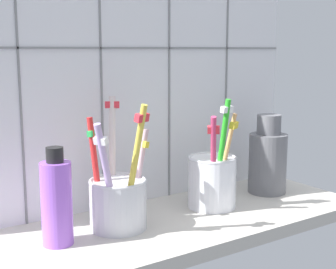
% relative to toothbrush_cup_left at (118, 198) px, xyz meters
% --- Properties ---
extents(counter_slab, '(0.64, 0.22, 0.02)m').
position_rel_toothbrush_cup_left_xyz_m(counter_slab, '(0.09, -0.02, -0.05)').
color(counter_slab, '#BCB7AD').
rests_on(counter_slab, ground).
extents(tile_wall_back, '(0.64, 0.02, 0.45)m').
position_rel_toothbrush_cup_left_xyz_m(tile_wall_back, '(0.09, 0.10, 0.16)').
color(tile_wall_back, white).
rests_on(tile_wall_back, ground).
extents(toothbrush_cup_left, '(0.11, 0.13, 0.19)m').
position_rel_toothbrush_cup_left_xyz_m(toothbrush_cup_left, '(0.00, 0.00, 0.00)').
color(toothbrush_cup_left, silver).
rests_on(toothbrush_cup_left, counter_slab).
extents(toothbrush_cup_right, '(0.08, 0.09, 0.18)m').
position_rel_toothbrush_cup_left_xyz_m(toothbrush_cup_right, '(0.17, -0.00, 0.00)').
color(toothbrush_cup_right, white).
rests_on(toothbrush_cup_right, counter_slab).
extents(ceramic_vase, '(0.07, 0.07, 0.14)m').
position_rel_toothbrush_cup_left_xyz_m(ceramic_vase, '(0.31, 0.01, 0.02)').
color(ceramic_vase, slate).
rests_on(ceramic_vase, counter_slab).
extents(soap_bottle, '(0.04, 0.04, 0.13)m').
position_rel_toothbrush_cup_left_xyz_m(soap_bottle, '(-0.09, -0.01, 0.01)').
color(soap_bottle, '#A45FE1').
rests_on(soap_bottle, counter_slab).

